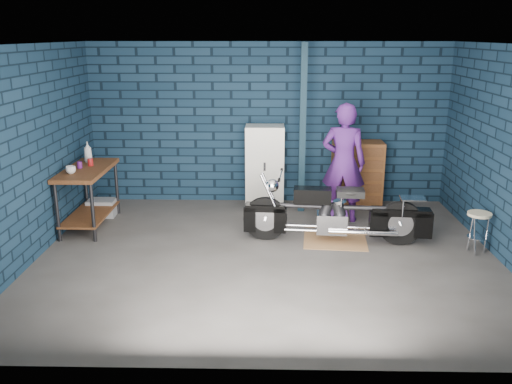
% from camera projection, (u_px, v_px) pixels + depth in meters
% --- Properties ---
extents(ground, '(6.00, 6.00, 0.00)m').
position_uv_depth(ground, '(267.00, 256.00, 7.13)').
color(ground, '#4E4B48').
rests_on(ground, ground).
extents(room_walls, '(6.02, 5.01, 2.71)m').
position_uv_depth(room_walls, '(268.00, 106.00, 7.12)').
color(room_walls, '#102437').
rests_on(room_walls, ground).
extents(support_post, '(0.10, 0.10, 2.70)m').
position_uv_depth(support_post, '(303.00, 130.00, 8.61)').
color(support_post, '#102634').
rests_on(support_post, ground).
extents(workbench, '(0.60, 1.40, 0.91)m').
position_uv_depth(workbench, '(89.00, 198.00, 8.11)').
color(workbench, brown).
rests_on(workbench, ground).
extents(drip_mat, '(0.93, 0.73, 0.01)m').
position_uv_depth(drip_mat, '(335.00, 241.00, 7.63)').
color(drip_mat, '#966941').
rests_on(drip_mat, ground).
extents(motorcycle, '(2.25, 0.78, 0.97)m').
position_uv_depth(motorcycle, '(337.00, 209.00, 7.49)').
color(motorcycle, black).
rests_on(motorcycle, ground).
extents(person, '(0.75, 0.58, 1.84)m').
position_uv_depth(person, '(343.00, 163.00, 8.29)').
color(person, '#4F1E74').
rests_on(person, ground).
extents(storage_bin, '(0.43, 0.31, 0.27)m').
position_uv_depth(storage_bin, '(102.00, 208.00, 8.68)').
color(storage_bin, gray).
rests_on(storage_bin, ground).
extents(locker, '(0.64, 0.46, 1.37)m').
position_uv_depth(locker, '(265.00, 166.00, 9.07)').
color(locker, silver).
rests_on(locker, ground).
extents(tool_chest, '(0.82, 0.46, 1.10)m').
position_uv_depth(tool_chest, '(357.00, 174.00, 9.08)').
color(tool_chest, brown).
rests_on(tool_chest, ground).
extents(shop_stool, '(0.34, 0.34, 0.57)m').
position_uv_depth(shop_stool, '(477.00, 233.00, 7.16)').
color(shop_stool, beige).
rests_on(shop_stool, ground).
extents(cup_a, '(0.16, 0.16, 0.11)m').
position_uv_depth(cup_a, '(71.00, 170.00, 7.66)').
color(cup_a, beige).
rests_on(cup_a, workbench).
extents(mug_purple, '(0.07, 0.07, 0.10)m').
position_uv_depth(mug_purple, '(80.00, 165.00, 7.97)').
color(mug_purple, '#561967').
rests_on(mug_purple, workbench).
extents(mug_red, '(0.08, 0.08, 0.11)m').
position_uv_depth(mug_red, '(90.00, 162.00, 8.12)').
color(mug_red, '#A21517').
rests_on(mug_red, workbench).
extents(bottle, '(0.16, 0.16, 0.32)m').
position_uv_depth(bottle, '(88.00, 152.00, 8.32)').
color(bottle, gray).
rests_on(bottle, workbench).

